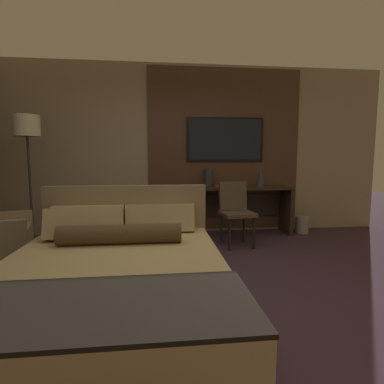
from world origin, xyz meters
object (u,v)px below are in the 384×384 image
(tv, at_px, (225,140))
(desk, at_px, (227,202))
(vase_tall, at_px, (260,176))
(waste_bin, at_px, (302,225))
(bed, at_px, (114,284))
(book, at_px, (221,186))
(desk_chair, at_px, (235,207))
(floor_lamp, at_px, (27,137))
(vase_short, at_px, (208,177))

(tv, bearing_deg, desk, -90.00)
(tv, bearing_deg, vase_tall, -23.63)
(desk, relative_size, waste_bin, 7.42)
(bed, relative_size, book, 9.09)
(desk_chair, bearing_deg, floor_lamp, 170.20)
(tv, height_order, vase_short, tv)
(floor_lamp, bearing_deg, tv, 14.02)
(waste_bin, bearing_deg, floor_lamp, -173.91)
(vase_short, height_order, waste_bin, vase_short)
(book, bearing_deg, floor_lamp, -170.06)
(book, xyz_separation_m, waste_bin, (1.40, -0.04, -0.67))
(desk_chair, height_order, waste_bin, desk_chair)
(floor_lamp, height_order, vase_short, floor_lamp)
(floor_lamp, bearing_deg, vase_short, 13.10)
(vase_tall, bearing_deg, floor_lamp, -172.05)
(desk, bearing_deg, bed, -119.69)
(bed, xyz_separation_m, desk_chair, (1.44, 1.94, 0.25))
(desk_chair, bearing_deg, tv, 80.78)
(tv, relative_size, book, 5.64)
(desk_chair, bearing_deg, waste_bin, 15.61)
(desk_chair, distance_m, vase_short, 0.86)
(book, bearing_deg, desk_chair, -81.38)
(bed, relative_size, vase_short, 6.99)
(vase_tall, xyz_separation_m, vase_short, (-0.85, 0.12, -0.02))
(vase_tall, relative_size, vase_short, 1.13)
(desk, relative_size, desk_chair, 2.26)
(tv, height_order, book, tv)
(tv, bearing_deg, bed, -117.87)
(floor_lamp, relative_size, waste_bin, 6.54)
(tv, bearing_deg, waste_bin, -12.07)
(floor_lamp, bearing_deg, bed, -55.73)
(floor_lamp, xyz_separation_m, vase_short, (2.57, 0.60, -0.60))
(tv, xyz_separation_m, vase_tall, (0.55, -0.24, -0.61))
(tv, relative_size, vase_short, 4.34)
(desk_chair, relative_size, vase_short, 3.06)
(desk, bearing_deg, book, -164.11)
(vase_tall, height_order, waste_bin, vase_tall)
(waste_bin, bearing_deg, desk, 176.73)
(desk_chair, xyz_separation_m, vase_tall, (0.57, 0.59, 0.41))
(bed, bearing_deg, waste_bin, 42.30)
(vase_short, xyz_separation_m, waste_bin, (1.58, -0.15, -0.80))
(vase_short, bearing_deg, desk_chair, -68.73)
(bed, bearing_deg, vase_short, 66.31)
(bed, relative_size, desk, 1.01)
(book, height_order, waste_bin, book)
(bed, xyz_separation_m, floor_lamp, (-1.40, 2.06, 1.24))
(bed, distance_m, waste_bin, 3.72)
(tv, distance_m, vase_tall, 0.85)
(desk, bearing_deg, tv, 90.00)
(desk_chair, distance_m, vase_tall, 0.92)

